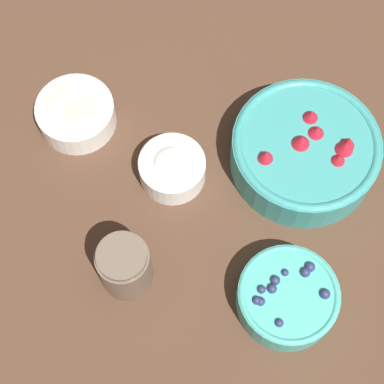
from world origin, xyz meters
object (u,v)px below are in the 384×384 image
bowl_strawberries (305,150)px  bowl_cream (172,167)px  jar_chocolate (125,267)px  bowl_blueberries (289,295)px  bowl_bananas (76,113)px

bowl_strawberries → bowl_cream: 0.22m
bowl_cream → jar_chocolate: (0.08, -0.17, 0.02)m
bowl_blueberries → bowl_cream: bowl_blueberries is taller
bowl_blueberries → bowl_bananas: bearing=-177.8°
bowl_strawberries → bowl_blueberries: bearing=-54.4°
bowl_strawberries → jar_chocolate: (-0.06, -0.35, 0.01)m
bowl_strawberries → bowl_cream: size_ratio=2.20×
bowl_blueberries → bowl_cream: (-0.28, 0.03, -0.00)m
bowl_strawberries → bowl_bananas: bowl_strawberries is taller
bowl_bananas → jar_chocolate: (0.27, -0.13, 0.02)m
bowl_cream → jar_chocolate: jar_chocolate is taller
bowl_bananas → jar_chocolate: size_ratio=1.23×
bowl_cream → jar_chocolate: bearing=-66.5°
bowl_bananas → bowl_cream: bowl_cream is taller
bowl_strawberries → bowl_cream: bowl_strawberries is taller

